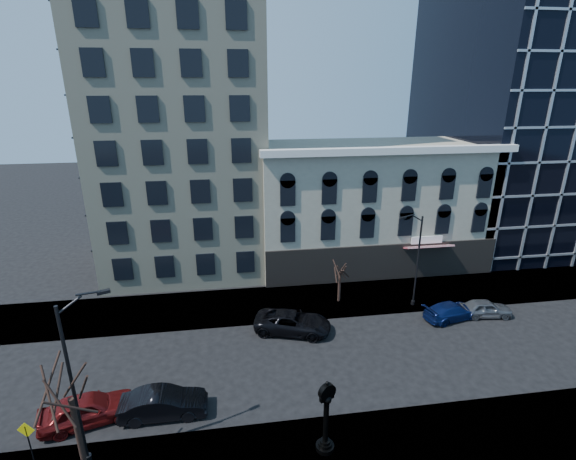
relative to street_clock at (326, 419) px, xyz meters
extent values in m
plane|color=black|center=(-2.25, 7.13, -1.99)|extent=(160.00, 160.00, 0.00)
cube|color=gray|center=(-2.25, 15.13, -1.93)|extent=(160.00, 6.00, 0.12)
cube|color=beige|center=(-8.25, 26.13, 17.01)|extent=(15.00, 15.00, 38.00)
cube|color=#AEA78F|center=(9.75, 23.13, 4.01)|extent=(22.00, 10.00, 12.00)
cube|color=white|center=(9.75, 17.93, 10.21)|extent=(22.60, 0.80, 0.60)
cube|color=black|center=(9.75, 18.08, -0.19)|extent=(22.00, 0.30, 3.60)
cube|color=maroon|center=(13.75, 17.53, 1.41)|extent=(4.50, 1.18, 0.55)
cube|color=black|center=(29.75, 28.13, 12.01)|extent=(20.00, 20.00, 28.00)
cylinder|color=black|center=(0.00, 0.00, -1.75)|extent=(0.94, 0.94, 0.26)
cylinder|color=black|center=(0.00, 0.00, -1.53)|extent=(0.68, 0.68, 0.17)
cylinder|color=black|center=(0.00, 0.00, -1.38)|extent=(0.51, 0.51, 0.14)
cylinder|color=black|center=(0.00, 0.00, -0.08)|extent=(0.27, 0.27, 2.48)
sphere|color=black|center=(0.00, 0.00, 1.25)|extent=(0.48, 0.48, 0.48)
cube|color=black|center=(0.00, 0.00, 1.33)|extent=(0.78, 0.48, 0.21)
cylinder|color=black|center=(0.00, 0.00, 1.67)|extent=(0.92, 0.60, 0.89)
cylinder|color=white|center=(0.00, -0.15, 1.67)|extent=(0.70, 0.31, 0.75)
cylinder|color=white|center=(0.00, 0.15, 1.67)|extent=(0.70, 0.31, 0.75)
sphere|color=black|center=(0.00, 0.00, 2.19)|extent=(0.17, 0.17, 0.17)
cylinder|color=black|center=(-11.64, 0.94, 2.46)|extent=(0.16, 0.16, 8.66)
cylinder|color=black|center=(-11.64, 0.94, -1.67)|extent=(0.36, 0.36, 0.40)
cube|color=black|center=(-9.87, 1.67, 6.94)|extent=(0.60, 0.42, 0.14)
cylinder|color=black|center=(10.59, 13.13, 2.00)|extent=(0.14, 0.14, 7.74)
cylinder|color=black|center=(10.59, 13.13, -1.69)|extent=(0.32, 0.32, 0.36)
cube|color=black|center=(8.95, 12.67, 6.00)|extent=(0.53, 0.33, 0.13)
cylinder|color=#322019|center=(-11.34, -0.15, 0.49)|extent=(0.25, 0.25, 4.73)
cylinder|color=#322019|center=(4.64, 14.69, -0.56)|extent=(0.25, 0.25, 2.63)
cylinder|color=black|center=(-14.15, 1.13, -0.68)|extent=(0.07, 0.07, 2.39)
cube|color=yellow|center=(-14.15, 1.13, 0.29)|extent=(0.84, 0.20, 0.84)
imported|color=maroon|center=(-12.40, 3.80, -1.15)|extent=(5.28, 3.19, 1.68)
imported|color=black|center=(-8.36, 3.67, -1.21)|extent=(4.79, 1.69, 1.58)
imported|color=black|center=(0.06, 10.82, -1.21)|extent=(6.18, 4.20, 1.57)
imported|color=#0C194C|center=(12.74, 10.80, -1.32)|extent=(4.95, 2.86, 1.35)
imported|color=#595B60|center=(15.60, 10.79, -1.31)|extent=(4.17, 2.05, 1.37)
camera|label=1|loc=(-4.21, -15.74, 15.67)|focal=26.00mm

